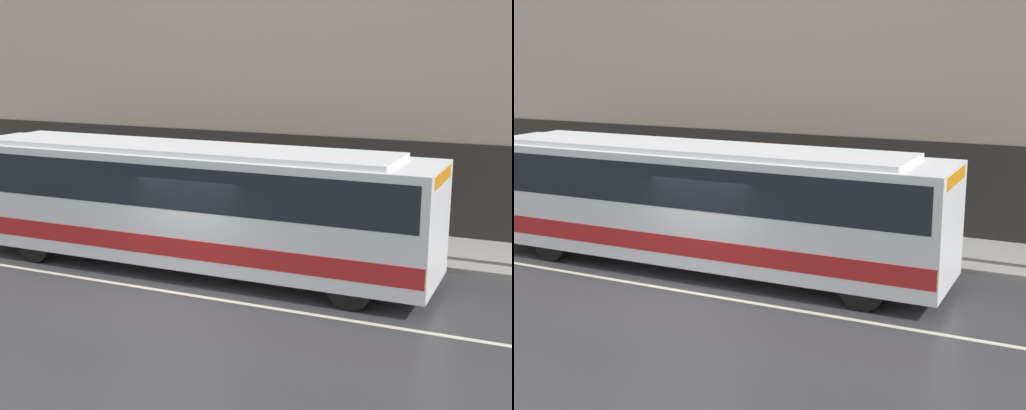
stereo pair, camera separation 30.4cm
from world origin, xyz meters
TOP-DOWN VIEW (x-y plane):
  - ground_plane at (0.00, 0.00)m, footprint 60.00×60.00m
  - sidewalk at (0.00, 5.51)m, footprint 60.00×3.02m
  - building_facade at (0.00, 7.17)m, footprint 60.00×0.35m
  - lane_stripe at (0.00, 0.00)m, footprint 54.00×0.14m
  - transit_bus at (-0.77, 1.72)m, footprint 12.39×2.52m
  - pedestrian_waiting at (-5.11, 4.97)m, footprint 0.36×0.36m

SIDE VIEW (x-z plane):
  - ground_plane at x=0.00m, z-range 0.00..0.00m
  - lane_stripe at x=0.00m, z-range 0.00..0.01m
  - sidewalk at x=0.00m, z-range 0.00..0.13m
  - pedestrian_waiting at x=-5.11m, z-range 0.08..1.78m
  - transit_bus at x=-0.77m, z-range 0.20..3.28m
  - building_facade at x=0.00m, z-range -0.20..11.48m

